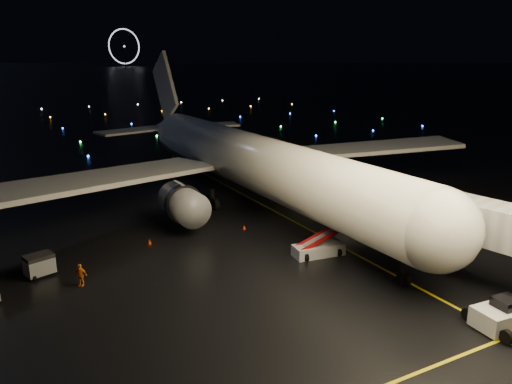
{
  "coord_description": "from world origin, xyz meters",
  "views": [
    {
      "loc": [
        -15.47,
        -27.09,
        17.29
      ],
      "look_at": [
        5.49,
        12.0,
        5.0
      ],
      "focal_mm": 35.0,
      "sensor_mm": 36.0,
      "label": 1
    }
  ],
  "objects_px": {
    "belt_loader": "(319,238)",
    "crew_c": "(80,275)",
    "airliner": "(239,128)",
    "pushback_tug": "(506,312)",
    "baggage_cart_0": "(39,265)"
  },
  "relations": [
    {
      "from": "pushback_tug",
      "to": "crew_c",
      "type": "xyz_separation_m",
      "value": [
        -23.49,
        19.39,
        -0.11
      ]
    },
    {
      "from": "airliner",
      "to": "pushback_tug",
      "type": "distance_m",
      "value": 35.7
    },
    {
      "from": "crew_c",
      "to": "baggage_cart_0",
      "type": "distance_m",
      "value": 4.3
    },
    {
      "from": "airliner",
      "to": "crew_c",
      "type": "xyz_separation_m",
      "value": [
        -21.28,
        -15.36,
        -7.97
      ]
    },
    {
      "from": "airliner",
      "to": "baggage_cart_0",
      "type": "distance_m",
      "value": 27.86
    },
    {
      "from": "airliner",
      "to": "belt_loader",
      "type": "xyz_separation_m",
      "value": [
        -1.61,
        -19.04,
        -7.26
      ]
    },
    {
      "from": "airliner",
      "to": "crew_c",
      "type": "height_order",
      "value": "airliner"
    },
    {
      "from": "belt_loader",
      "to": "airliner",
      "type": "bearing_deg",
      "value": 92.65
    },
    {
      "from": "belt_loader",
      "to": "crew_c",
      "type": "bearing_deg",
      "value": 176.88
    },
    {
      "from": "pushback_tug",
      "to": "belt_loader",
      "type": "relative_size",
      "value": 0.64
    },
    {
      "from": "airliner",
      "to": "belt_loader",
      "type": "distance_m",
      "value": 20.44
    },
    {
      "from": "airliner",
      "to": "pushback_tug",
      "type": "xyz_separation_m",
      "value": [
        2.21,
        -34.75,
        -7.86
      ]
    },
    {
      "from": "belt_loader",
      "to": "crew_c",
      "type": "distance_m",
      "value": 20.02
    },
    {
      "from": "pushback_tug",
      "to": "crew_c",
      "type": "bearing_deg",
      "value": 144.58
    },
    {
      "from": "airliner",
      "to": "belt_loader",
      "type": "bearing_deg",
      "value": -96.31
    }
  ]
}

